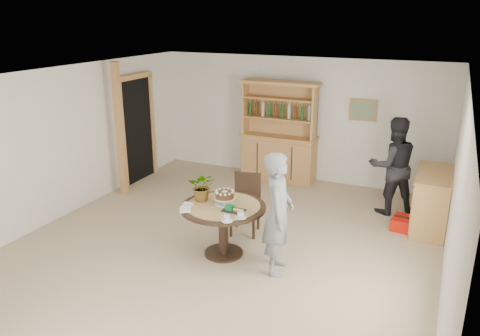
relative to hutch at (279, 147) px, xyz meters
name	(u,v)px	position (x,y,z in m)	size (l,w,h in m)	color
ground	(222,248)	(0.30, -3.24, -0.69)	(7.00, 7.00, 0.00)	tan
room_shell	(221,134)	(0.30, -3.23, 1.05)	(6.04, 7.04, 2.52)	white
doorway	(136,128)	(-2.63, -1.24, 0.42)	(0.13, 1.10, 2.18)	black
pine_post	(120,130)	(-2.40, -2.04, 0.56)	(0.12, 0.12, 2.50)	tan
hutch	(279,147)	(0.00, 0.00, 0.00)	(1.62, 0.54, 2.04)	tan
sideboard	(432,201)	(3.04, -1.24, -0.22)	(0.54, 1.26, 0.94)	tan
dining_table	(223,215)	(0.40, -3.39, -0.08)	(1.20, 1.20, 0.76)	black
dining_chair	(246,200)	(0.39, -2.56, -0.15)	(0.49, 0.49, 0.95)	black
birthday_cake	(225,196)	(0.40, -3.34, 0.19)	(0.30, 0.30, 0.20)	white
flower_vase	(203,186)	(0.05, -3.34, 0.28)	(0.38, 0.33, 0.42)	#3F7233
gift_tray	(233,209)	(0.62, -3.52, 0.10)	(0.30, 0.20, 0.08)	black
coffee_cup_a	(241,215)	(0.80, -3.67, 0.11)	(0.15, 0.15, 0.09)	white
coffee_cup_b	(227,219)	(0.68, -3.84, 0.11)	(0.15, 0.15, 0.08)	white
napkins	(186,207)	(-0.01, -3.71, 0.09)	(0.24, 0.33, 0.03)	white
teen_boy	(278,214)	(1.25, -3.49, 0.14)	(0.60, 0.40, 1.66)	slate
adult_person	(393,166)	(2.35, -0.84, 0.16)	(0.82, 0.64, 1.69)	black
red_suitcase	(412,225)	(2.80, -1.47, -0.59)	(0.64, 0.46, 0.21)	red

